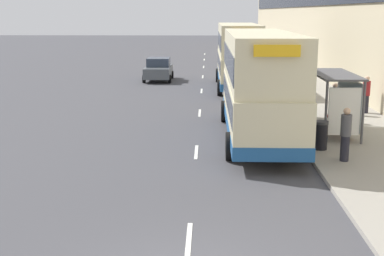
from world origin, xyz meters
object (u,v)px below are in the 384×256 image
double_decker_bus_ahead (238,55)px  pedestrian_3 (346,134)px  pedestrian_at_shelter (347,97)px  litter_bin (320,135)px  car_0 (158,69)px  pedestrian_2 (366,94)px  pedestrian_1 (334,102)px  double_decker_bus_near (259,83)px  bus_shelter (339,93)px

double_decker_bus_ahead → pedestrian_3: (2.63, -18.38, -1.21)m
pedestrian_at_shelter → litter_bin: (-2.66, -6.88, -0.35)m
double_decker_bus_ahead → pedestrian_at_shelter: size_ratio=5.90×
pedestrian_3 → car_0: bearing=110.4°
pedestrian_at_shelter → pedestrian_3: 8.72m
car_0 → pedestrian_2: 17.89m
pedestrian_at_shelter → pedestrian_2: pedestrian_2 is taller
double_decker_bus_ahead → pedestrian_2: 11.21m
pedestrian_1 → double_decker_bus_near: bearing=-141.1°
bus_shelter → pedestrian_1: 2.79m
pedestrian_at_shelter → pedestrian_3: size_ratio=0.94×
double_decker_bus_ahead → pedestrian_3: size_ratio=5.53×
car_0 → pedestrian_3: size_ratio=2.28×
double_decker_bus_ahead → litter_bin: bearing=-82.8°
double_decker_bus_near → litter_bin: 3.38m
litter_bin → pedestrian_2: bearing=63.0°
bus_shelter → pedestrian_3: bus_shelter is taller
double_decker_bus_ahead → car_0: (-5.74, 4.14, -1.44)m
bus_shelter → pedestrian_at_shelter: size_ratio=2.45×
car_0 → double_decker_bus_near: bearing=107.1°
double_decker_bus_near → pedestrian_3: size_ratio=5.68×
double_decker_bus_near → pedestrian_2: double_decker_bus_near is taller
car_0 → double_decker_bus_ahead: bearing=144.2°
pedestrian_1 → litter_bin: bearing=-107.9°
pedestrian_at_shelter → litter_bin: size_ratio=1.64×
pedestrian_1 → pedestrian_2: size_ratio=0.97×
pedestrian_2 → pedestrian_3: (-3.23, -8.90, -0.01)m
litter_bin → car_0: bearing=110.6°
pedestrian_at_shelter → pedestrian_1: bearing=-119.9°
pedestrian_at_shelter → pedestrian_2: size_ratio=0.93×
double_decker_bus_ahead → pedestrian_1: (3.78, -11.68, -1.23)m
double_decker_bus_ahead → pedestrian_3: double_decker_bus_ahead is taller
double_decker_bus_near → double_decker_bus_ahead: bearing=90.2°
bus_shelter → pedestrian_1: (0.43, 2.62, -0.83)m
car_0 → pedestrian_3: pedestrian_3 is taller
car_0 → pedestrian_1: 18.46m
litter_bin → double_decker_bus_near: bearing=134.3°
bus_shelter → double_decker_bus_ahead: 14.69m
pedestrian_2 → double_decker_bus_ahead: bearing=121.7°
double_decker_bus_ahead → pedestrian_1: 12.34m
pedestrian_at_shelter → double_decker_bus_ahead: bearing=115.7°
double_decker_bus_ahead → pedestrian_at_shelter: 11.10m
bus_shelter → double_decker_bus_ahead: (-3.35, 14.30, 0.41)m
pedestrian_2 → litter_bin: 8.24m
pedestrian_at_shelter → pedestrian_3: pedestrian_3 is taller
car_0 → pedestrian_2: pedestrian_2 is taller
double_decker_bus_near → car_0: 19.75m
car_0 → pedestrian_1: pedestrian_1 is taller
car_0 → pedestrian_1: bearing=121.0°
double_decker_bus_near → pedestrian_1: size_ratio=5.84×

